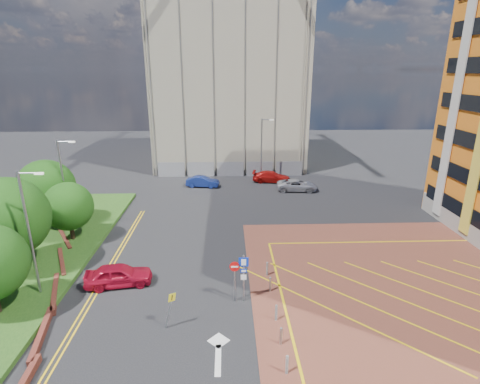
{
  "coord_description": "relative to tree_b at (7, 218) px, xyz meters",
  "views": [
    {
      "loc": [
        -0.44,
        -19.22,
        13.86
      ],
      "look_at": [
        0.42,
        4.91,
        5.93
      ],
      "focal_mm": 28.0,
      "sensor_mm": 36.0,
      "label": 1
    }
  ],
  "objects": [
    {
      "name": "construction_fence",
      "position": [
        16.5,
        25.0,
        -3.24
      ],
      "size": [
        21.6,
        0.06,
        2.0
      ],
      "primitive_type": "cube",
      "color": "gray",
      "rests_on": "ground"
    },
    {
      "name": "tree_c",
      "position": [
        2.0,
        5.0,
        -1.04
      ],
      "size": [
        4.0,
        4.0,
        4.9
      ],
      "color": "#3D2B1C",
      "rests_on": "grass_bed"
    },
    {
      "name": "lamp_left_near",
      "position": [
        3.08,
        -3.0,
        0.42
      ],
      "size": [
        1.53,
        0.16,
        8.0
      ],
      "color": "#9EA0A8",
      "rests_on": "grass_bed"
    },
    {
      "name": "ground",
      "position": [
        15.5,
        -5.0,
        -4.24
      ],
      "size": [
        140.0,
        140.0,
        0.0
      ],
      "primitive_type": "plane",
      "color": "black",
      "rests_on": "ground"
    },
    {
      "name": "car_silver_back",
      "position": [
        23.42,
        18.29,
        -3.56
      ],
      "size": [
        5.06,
        2.68,
        1.35
      ],
      "primitive_type": "imported",
      "rotation": [
        0.0,
        0.0,
        1.48
      ],
      "color": "silver",
      "rests_on": "ground"
    },
    {
      "name": "retaining_wall",
      "position": [
        3.7,
        -3.0,
        -4.04
      ],
      "size": [
        6.06,
        20.33,
        0.4
      ],
      "color": "brown",
      "rests_on": "ground"
    },
    {
      "name": "car_red_left",
      "position": [
        7.7,
        -1.86,
        -3.49
      ],
      "size": [
        4.61,
        2.45,
        1.49
      ],
      "primitive_type": "imported",
      "rotation": [
        0.0,
        0.0,
        1.73
      ],
      "color": "#AC0E27",
      "rests_on": "ground"
    },
    {
      "name": "construction_building",
      "position": [
        15.5,
        35.0,
        6.76
      ],
      "size": [
        21.2,
        19.2,
        22.0
      ],
      "primitive_type": "cube",
      "color": "#AAA28B",
      "rests_on": "ground"
    },
    {
      "name": "lamp_left_far",
      "position": [
        1.08,
        7.0,
        0.42
      ],
      "size": [
        1.53,
        0.16,
        8.0
      ],
      "color": "#9EA0A8",
      "rests_on": "grass_bed"
    },
    {
      "name": "warning_sign",
      "position": [
        11.83,
        -6.46,
        -2.81
      ],
      "size": [
        0.7,
        0.41,
        2.25
      ],
      "color": "#9EA0A8",
      "rests_on": "ground"
    },
    {
      "name": "car_red_back",
      "position": [
        20.78,
        22.0,
        -3.53
      ],
      "size": [
        5.12,
        2.72,
        1.41
      ],
      "primitive_type": "imported",
      "rotation": [
        0.0,
        0.0,
        1.41
      ],
      "color": "#B0110F",
      "rests_on": "ground"
    },
    {
      "name": "forecourt",
      "position": [
        29.5,
        -5.0,
        -4.23
      ],
      "size": [
        26.0,
        26.0,
        0.02
      ],
      "primitive_type": "cube",
      "color": "brown",
      "rests_on": "ground"
    },
    {
      "name": "sign_cluster",
      "position": [
        15.8,
        -4.02,
        -2.28
      ],
      "size": [
        1.17,
        0.12,
        3.2
      ],
      "color": "#9EA0A8",
      "rests_on": "ground"
    },
    {
      "name": "tree_b",
      "position": [
        0.0,
        0.0,
        0.0
      ],
      "size": [
        5.6,
        5.6,
        6.74
      ],
      "color": "#3D2B1C",
      "rests_on": "grass_bed"
    },
    {
      "name": "car_blue_back",
      "position": [
        12.02,
        20.24,
        -3.57
      ],
      "size": [
        4.19,
        2.01,
        1.33
      ],
      "primitive_type": "imported",
      "rotation": [
        0.0,
        0.0,
        1.41
      ],
      "color": "navy",
      "rests_on": "ground"
    },
    {
      "name": "bollard_row",
      "position": [
        17.8,
        -6.67,
        -3.77
      ],
      "size": [
        0.14,
        11.14,
        0.9
      ],
      "color": "#9EA0A8",
      "rests_on": "forecourt"
    },
    {
      "name": "tree_d",
      "position": [
        -1.0,
        8.0,
        -0.37
      ],
      "size": [
        5.0,
        5.0,
        6.08
      ],
      "color": "#3D2B1C",
      "rests_on": "grass_bed"
    },
    {
      "name": "lamp_back",
      "position": [
        19.58,
        23.0,
        0.12
      ],
      "size": [
        1.53,
        0.16,
        8.0
      ],
      "color": "#9EA0A8",
      "rests_on": "ground"
    }
  ]
}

